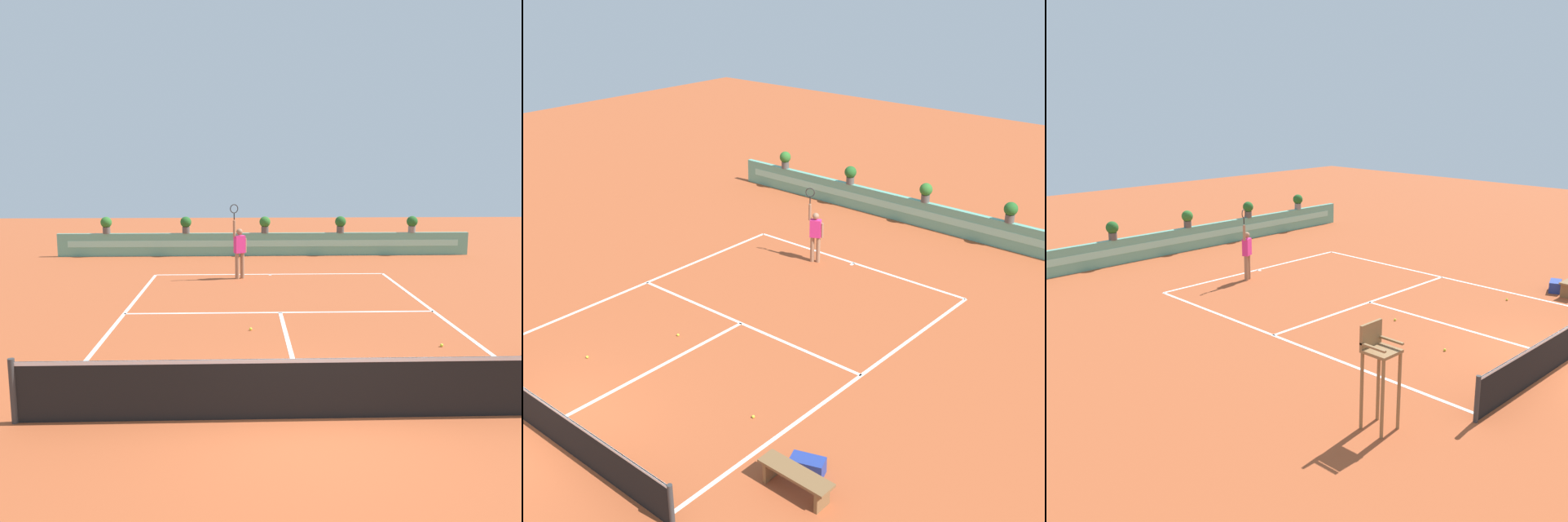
% 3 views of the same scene
% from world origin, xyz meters
% --- Properties ---
extents(ground_plane, '(60.00, 60.00, 0.00)m').
position_xyz_m(ground_plane, '(0.00, 6.00, 0.00)').
color(ground_plane, '#A84C28').
extents(court_lines, '(8.32, 11.94, 0.01)m').
position_xyz_m(court_lines, '(0.00, 6.72, 0.00)').
color(court_lines, white).
rests_on(court_lines, ground).
extents(net, '(8.92, 0.10, 1.00)m').
position_xyz_m(net, '(0.00, 0.00, 0.51)').
color(net, '#333333').
rests_on(net, ground).
extents(back_wall_barrier, '(18.00, 0.21, 1.00)m').
position_xyz_m(back_wall_barrier, '(0.00, 16.39, 0.50)').
color(back_wall_barrier, '#60A88E').
rests_on(back_wall_barrier, ground).
extents(bench_courtside, '(1.60, 0.44, 0.51)m').
position_xyz_m(bench_courtside, '(5.51, 2.17, 0.38)').
color(bench_courtside, brown).
rests_on(bench_courtside, ground).
extents(gear_bag, '(0.78, 0.58, 0.36)m').
position_xyz_m(gear_bag, '(5.34, 2.75, 0.18)').
color(gear_bag, navy).
rests_on(gear_bag, ground).
extents(tennis_player, '(0.56, 0.36, 2.58)m').
position_xyz_m(tennis_player, '(-1.09, 11.14, 1.05)').
color(tennis_player, '#9E7051').
rests_on(tennis_player, ground).
extents(tennis_ball_near_baseline, '(0.07, 0.07, 0.07)m').
position_xyz_m(tennis_ball_near_baseline, '(-0.81, 4.76, 0.03)').
color(tennis_ball_near_baseline, '#CCE033').
rests_on(tennis_ball_near_baseline, ground).
extents(tennis_ball_mid_court, '(0.07, 0.07, 0.07)m').
position_xyz_m(tennis_ball_mid_court, '(3.26, 3.39, 0.03)').
color(tennis_ball_mid_court, '#CCE033').
rests_on(tennis_ball_mid_court, ground).
extents(tennis_ball_by_sideline, '(0.07, 0.07, 0.07)m').
position_xyz_m(tennis_ball_by_sideline, '(-1.72, 2.47, 0.03)').
color(tennis_ball_by_sideline, '#CCE033').
rests_on(tennis_ball_by_sideline, ground).
extents(potted_plant_centre, '(0.48, 0.48, 0.72)m').
position_xyz_m(potted_plant_centre, '(-0.00, 16.39, 1.41)').
color(potted_plant_centre, '#514C47').
rests_on(potted_plant_centre, back_wall_barrier).
extents(potted_plant_far_left, '(0.48, 0.48, 0.72)m').
position_xyz_m(potted_plant_far_left, '(-6.88, 16.39, 1.41)').
color(potted_plant_far_left, '#514C47').
rests_on(potted_plant_far_left, back_wall_barrier).
extents(potted_plant_left, '(0.48, 0.48, 0.72)m').
position_xyz_m(potted_plant_left, '(-3.44, 16.39, 1.41)').
color(potted_plant_left, '#514C47').
rests_on(potted_plant_left, back_wall_barrier).
extents(potted_plant_right, '(0.48, 0.48, 0.72)m').
position_xyz_m(potted_plant_right, '(3.32, 16.39, 1.41)').
color(potted_plant_right, '#514C47').
rests_on(potted_plant_right, back_wall_barrier).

